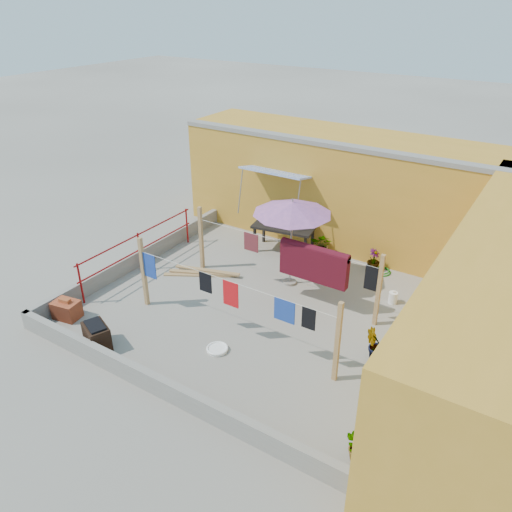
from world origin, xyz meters
name	(u,v)px	position (x,y,z in m)	size (l,w,h in m)	color
ground	(264,308)	(0.00, 0.00, 0.00)	(80.00, 80.00, 0.00)	#9E998E
wall_back	(363,192)	(0.50, 4.69, 1.61)	(11.00, 3.27, 3.21)	gold
parapet_front	(163,388)	(0.00, -3.58, 0.22)	(8.30, 0.16, 0.44)	gray
parapet_left	(140,257)	(-4.08, 0.00, 0.22)	(0.16, 7.30, 0.44)	gray
red_railing	(139,246)	(-3.85, -0.20, 0.72)	(0.05, 4.20, 1.10)	maroon
clothesline_rig	(301,268)	(0.70, 0.53, 1.07)	(5.09, 2.35, 1.80)	tan
patio_umbrella	(292,208)	(-0.04, 1.36, 2.12)	(2.31, 2.31, 2.36)	gray
outdoor_table	(284,228)	(-1.10, 2.87, 0.75)	(1.89, 1.17, 0.83)	black
brick_stack	(67,309)	(-3.67, -2.83, 0.22)	(0.66, 0.53, 0.52)	#AF4628
lumber_pile	(202,273)	(-2.25, 0.47, 0.06)	(1.87, 1.07, 0.12)	tan
brazier	(97,336)	(-2.22, -3.20, 0.28)	(0.76, 0.65, 0.58)	black
white_basin	(217,349)	(0.02, -1.93, 0.04)	(0.47, 0.47, 0.08)	white
water_jug_a	(393,298)	(2.55, 1.89, 0.15)	(0.22, 0.22, 0.34)	white
water_jug_b	(429,333)	(3.70, 0.95, 0.13)	(0.20, 0.20, 0.31)	white
green_hose	(381,271)	(1.78, 3.20, 0.04)	(0.53, 0.53, 0.08)	#186A17
plant_back_a	(322,245)	(-0.02, 3.20, 0.35)	(0.64, 0.55, 0.71)	#175119
plant_back_b	(374,260)	(1.54, 3.20, 0.31)	(0.34, 0.34, 0.61)	#175119
plant_right_a	(433,320)	(3.70, 1.11, 0.38)	(0.40, 0.27, 0.76)	#175119
plant_right_b	(375,346)	(2.96, -0.48, 0.40)	(0.44, 0.35, 0.80)	#175119
plant_right_c	(359,449)	(3.65, -2.99, 0.28)	(0.50, 0.43, 0.55)	#175119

